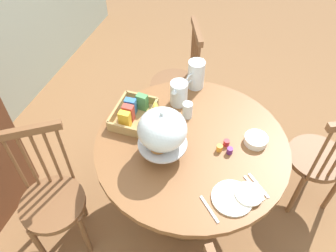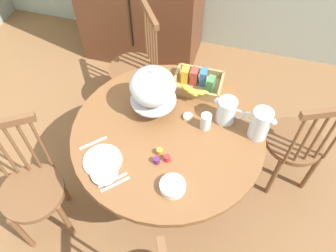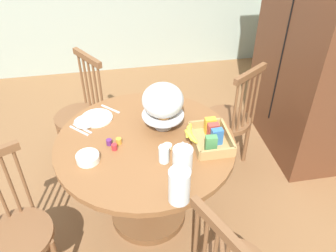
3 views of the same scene
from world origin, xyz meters
TOP-DOWN VIEW (x-y plane):
  - ground_plane at (0.00, 0.00)m, footprint 10.00×10.00m
  - dining_table at (-0.01, 0.01)m, footprint 1.17×1.17m
  - windsor_chair_near_window at (0.81, 0.35)m, footprint 0.44×0.44m
  - windsor_chair_by_cabinet at (-0.49, 0.75)m, footprint 0.46×0.46m
  - windsor_chair_far_side at (0.35, -0.80)m, footprint 0.44×0.44m
  - pastry_stand_with_dome at (-0.14, 0.15)m, footprint 0.28×0.28m
  - orange_juice_pitcher at (0.30, 0.19)m, footprint 0.20×0.12m
  - milk_pitcher at (0.50, 0.13)m, footprint 0.19×0.12m
  - cereal_basket at (0.08, 0.41)m, footprint 0.32×0.30m
  - china_plate_large at (-0.31, -0.29)m, footprint 0.22×0.22m
  - china_plate_small at (-0.26, -0.37)m, footprint 0.15×0.15m
  - cereal_bowl at (0.12, -0.35)m, footprint 0.14×0.14m
  - drinking_glass at (0.20, 0.10)m, footprint 0.06×0.06m
  - butter_dish at (0.08, 0.14)m, footprint 0.06×0.06m
  - jam_jar_strawberry at (0.04, -0.19)m, footprint 0.04×0.04m
  - jam_jar_apricot at (-0.01, -0.16)m, footprint 0.04×0.04m
  - jam_jar_grape at (-0.01, -0.22)m, footprint 0.04×0.04m
  - table_knife at (-0.21, -0.39)m, footprint 0.13×0.13m
  - dinner_fork at (-0.19, -0.41)m, footprint 0.13×0.13m
  - soup_spoon at (-0.41, -0.19)m, footprint 0.13×0.13m

SIDE VIEW (x-z plane):
  - ground_plane at x=0.00m, z-range 0.00..0.00m
  - windsor_chair_near_window at x=0.81m, z-range -0.03..0.94m
  - windsor_chair_by_cabinet at x=-0.49m, z-range -0.03..0.94m
  - windsor_chair_far_side at x=0.35m, z-range -0.03..0.94m
  - dining_table at x=-0.01m, z-range 0.15..0.89m
  - table_knife at x=-0.21m, z-range 0.74..0.75m
  - dinner_fork at x=-0.19m, z-range 0.74..0.75m
  - soup_spoon at x=-0.41m, z-range 0.74..0.75m
  - china_plate_large at x=-0.31m, z-range 0.74..0.75m
  - butter_dish at x=0.08m, z-range 0.74..0.76m
  - china_plate_small at x=-0.26m, z-range 0.75..0.76m
  - jam_jar_strawberry at x=0.04m, z-range 0.74..0.78m
  - jam_jar_apricot at x=-0.01m, z-range 0.74..0.78m
  - jam_jar_grape at x=-0.01m, z-range 0.74..0.78m
  - cereal_bowl at x=0.12m, z-range 0.74..0.78m
  - cereal_basket at x=0.08m, z-range 0.73..0.85m
  - drinking_glass at x=0.20m, z-range 0.74..0.85m
  - orange_juice_pitcher at x=0.30m, z-range 0.73..0.90m
  - milk_pitcher at x=0.50m, z-range 0.73..0.93m
  - pastry_stand_with_dome at x=-0.14m, z-range 0.77..1.11m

